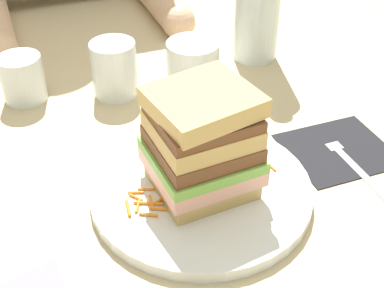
# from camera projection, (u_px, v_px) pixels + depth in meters

# --- Properties ---
(ground_plane) EXTENTS (3.00, 3.00, 0.00)m
(ground_plane) POSITION_uv_depth(u_px,v_px,m) (213.00, 197.00, 0.63)
(ground_plane) COLOR #C6B289
(main_plate) EXTENTS (0.26, 0.26, 0.02)m
(main_plate) POSITION_uv_depth(u_px,v_px,m) (201.00, 190.00, 0.62)
(main_plate) COLOR white
(main_plate) RESTS_ON ground_plane
(sandwich) EXTENTS (0.12, 0.12, 0.13)m
(sandwich) POSITION_uv_depth(u_px,v_px,m) (202.00, 143.00, 0.58)
(sandwich) COLOR tan
(sandwich) RESTS_ON main_plate
(carrot_shred_0) EXTENTS (0.02, 0.01, 0.00)m
(carrot_shred_0) POSITION_uv_depth(u_px,v_px,m) (148.00, 215.00, 0.58)
(carrot_shred_0) COLOR orange
(carrot_shred_0) RESTS_ON main_plate
(carrot_shred_1) EXTENTS (0.02, 0.01, 0.00)m
(carrot_shred_1) POSITION_uv_depth(u_px,v_px,m) (162.00, 201.00, 0.60)
(carrot_shred_1) COLOR orange
(carrot_shred_1) RESTS_ON main_plate
(carrot_shred_2) EXTENTS (0.01, 0.02, 0.00)m
(carrot_shred_2) POSITION_uv_depth(u_px,v_px,m) (136.00, 197.00, 0.60)
(carrot_shred_2) COLOR orange
(carrot_shred_2) RESTS_ON main_plate
(carrot_shred_3) EXTENTS (0.01, 0.02, 0.00)m
(carrot_shred_3) POSITION_uv_depth(u_px,v_px,m) (151.00, 201.00, 0.60)
(carrot_shred_3) COLOR orange
(carrot_shred_3) RESTS_ON main_plate
(carrot_shred_4) EXTENTS (0.02, 0.01, 0.00)m
(carrot_shred_4) POSITION_uv_depth(u_px,v_px,m) (136.00, 192.00, 0.61)
(carrot_shred_4) COLOR orange
(carrot_shred_4) RESTS_ON main_plate
(carrot_shred_5) EXTENTS (0.01, 0.02, 0.00)m
(carrot_shred_5) POSITION_uv_depth(u_px,v_px,m) (139.00, 208.00, 0.59)
(carrot_shred_5) COLOR orange
(carrot_shred_5) RESTS_ON main_plate
(carrot_shred_6) EXTENTS (0.02, 0.01, 0.00)m
(carrot_shred_6) POSITION_uv_depth(u_px,v_px,m) (160.00, 209.00, 0.59)
(carrot_shred_6) COLOR orange
(carrot_shred_6) RESTS_ON main_plate
(carrot_shred_7) EXTENTS (0.01, 0.03, 0.00)m
(carrot_shred_7) POSITION_uv_depth(u_px,v_px,m) (129.00, 211.00, 0.58)
(carrot_shred_7) COLOR orange
(carrot_shred_7) RESTS_ON main_plate
(carrot_shred_8) EXTENTS (0.02, 0.01, 0.00)m
(carrot_shred_8) POSITION_uv_depth(u_px,v_px,m) (146.00, 189.00, 0.61)
(carrot_shred_8) COLOR orange
(carrot_shred_8) RESTS_ON main_plate
(carrot_shred_9) EXTENTS (0.03, 0.02, 0.00)m
(carrot_shred_9) POSITION_uv_depth(u_px,v_px,m) (149.00, 205.00, 0.59)
(carrot_shred_9) COLOR orange
(carrot_shred_9) RESTS_ON main_plate
(carrot_shred_10) EXTENTS (0.01, 0.02, 0.00)m
(carrot_shred_10) POSITION_uv_depth(u_px,v_px,m) (260.00, 163.00, 0.65)
(carrot_shred_10) COLOR orange
(carrot_shred_10) RESTS_ON main_plate
(carrot_shred_11) EXTENTS (0.00, 0.03, 0.00)m
(carrot_shred_11) POSITION_uv_depth(u_px,v_px,m) (244.00, 176.00, 0.63)
(carrot_shred_11) COLOR orange
(carrot_shred_11) RESTS_ON main_plate
(carrot_shred_12) EXTENTS (0.02, 0.03, 0.00)m
(carrot_shred_12) POSITION_uv_depth(u_px,v_px,m) (242.00, 160.00, 0.65)
(carrot_shred_12) COLOR orange
(carrot_shred_12) RESTS_ON main_plate
(carrot_shred_13) EXTENTS (0.01, 0.03, 0.00)m
(carrot_shred_13) POSITION_uv_depth(u_px,v_px,m) (268.00, 164.00, 0.65)
(carrot_shred_13) COLOR orange
(carrot_shred_13) RESTS_ON main_plate
(carrot_shred_14) EXTENTS (0.02, 0.00, 0.00)m
(carrot_shred_14) POSITION_uv_depth(u_px,v_px,m) (260.00, 179.00, 0.63)
(carrot_shred_14) COLOR orange
(carrot_shred_14) RESTS_ON main_plate
(carrot_shred_15) EXTENTS (0.01, 0.03, 0.00)m
(carrot_shred_15) POSITION_uv_depth(u_px,v_px,m) (265.00, 171.00, 0.64)
(carrot_shred_15) COLOR orange
(carrot_shred_15) RESTS_ON main_plate
(carrot_shred_16) EXTENTS (0.01, 0.02, 0.00)m
(carrot_shred_16) POSITION_uv_depth(u_px,v_px,m) (251.00, 174.00, 0.63)
(carrot_shred_16) COLOR orange
(carrot_shred_16) RESTS_ON main_plate
(napkin_dark) EXTENTS (0.14, 0.12, 0.00)m
(napkin_dark) POSITION_uv_depth(u_px,v_px,m) (338.00, 149.00, 0.70)
(napkin_dark) COLOR black
(napkin_dark) RESTS_ON ground_plane
(fork) EXTENTS (0.02, 0.17, 0.00)m
(fork) POSITION_uv_depth(u_px,v_px,m) (348.00, 157.00, 0.68)
(fork) COLOR silver
(fork) RESTS_ON napkin_dark
(knife) EXTENTS (0.03, 0.20, 0.00)m
(knife) POSITION_uv_depth(u_px,v_px,m) (55.00, 234.00, 0.58)
(knife) COLOR silver
(knife) RESTS_ON ground_plane
(juice_glass) EXTENTS (0.08, 0.08, 0.08)m
(juice_glass) POSITION_uv_depth(u_px,v_px,m) (193.00, 71.00, 0.80)
(juice_glass) COLOR white
(juice_glass) RESTS_ON ground_plane
(empty_tumbler_0) EXTENTS (0.07, 0.07, 0.09)m
(empty_tumbler_0) POSITION_uv_depth(u_px,v_px,m) (114.00, 69.00, 0.79)
(empty_tumbler_0) COLOR silver
(empty_tumbler_0) RESTS_ON ground_plane
(empty_tumbler_1) EXTENTS (0.06, 0.06, 0.07)m
(empty_tumbler_1) POSITION_uv_depth(u_px,v_px,m) (23.00, 78.00, 0.78)
(empty_tumbler_1) COLOR silver
(empty_tumbler_1) RESTS_ON ground_plane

